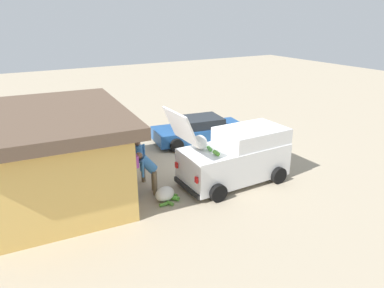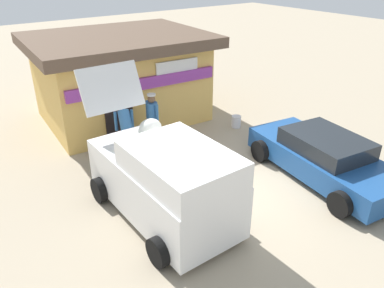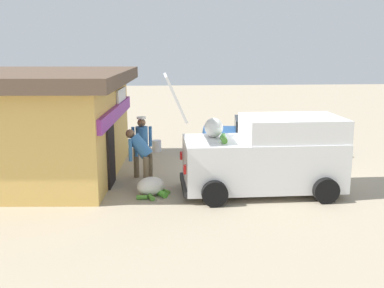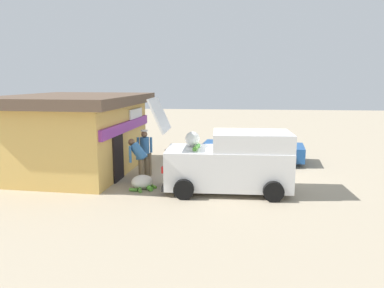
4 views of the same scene
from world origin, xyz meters
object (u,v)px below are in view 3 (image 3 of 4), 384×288
at_px(delivery_van, 266,155).
at_px(vendor_standing, 142,143).
at_px(customer_bending, 141,153).
at_px(parked_sedan, 265,136).
at_px(unloaded_banana_pile, 151,187).
at_px(paint_bucket, 157,146).
at_px(storefront_bar, 44,123).

distance_m(delivery_van, vendor_standing, 3.54).
bearing_deg(customer_bending, parked_sedan, -48.61).
distance_m(vendor_standing, customer_bending, 0.90).
distance_m(delivery_van, unloaded_banana_pile, 2.99).
bearing_deg(paint_bucket, delivery_van, -149.11).
xyz_separation_m(delivery_van, vendor_standing, (1.57, 3.17, 0.02)).
distance_m(vendor_standing, paint_bucket, 3.20).
distance_m(vendor_standing, unloaded_banana_pile, 1.83).
bearing_deg(delivery_van, unloaded_banana_pile, 91.18).
height_order(vendor_standing, paint_bucket, vendor_standing).
distance_m(unloaded_banana_pile, paint_bucket, 4.71).
bearing_deg(customer_bending, delivery_van, -101.96).
bearing_deg(storefront_bar, customer_bending, -114.49).
xyz_separation_m(unloaded_banana_pile, paint_bucket, (4.71, -0.11, -0.01)).
bearing_deg(unloaded_banana_pile, customer_bending, 19.76).
bearing_deg(vendor_standing, unloaded_banana_pile, -170.48).
bearing_deg(vendor_standing, storefront_bar, 82.66).
relative_size(unloaded_banana_pile, paint_bucket, 2.25).
distance_m(customer_bending, unloaded_banana_pile, 1.05).
height_order(vendor_standing, unloaded_banana_pile, vendor_standing).
xyz_separation_m(delivery_van, unloaded_banana_pile, (-0.06, 2.90, -0.76)).
relative_size(parked_sedan, customer_bending, 2.95).
xyz_separation_m(storefront_bar, customer_bending, (-1.25, -2.75, -0.61)).
xyz_separation_m(storefront_bar, vendor_standing, (-0.35, -2.74, -0.54)).
bearing_deg(vendor_standing, delivery_van, -116.35).
distance_m(delivery_van, customer_bending, 3.23).
distance_m(storefront_bar, parked_sedan, 7.38).
relative_size(storefront_bar, delivery_van, 1.41).
distance_m(storefront_bar, vendor_standing, 2.82).
bearing_deg(paint_bucket, customer_bending, 174.61).
height_order(parked_sedan, customer_bending, customer_bending).
height_order(delivery_van, parked_sedan, delivery_van).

